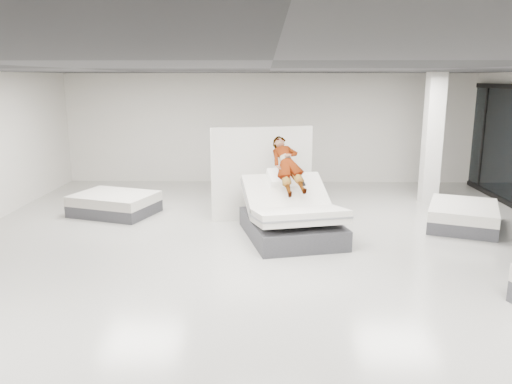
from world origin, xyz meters
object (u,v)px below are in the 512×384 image
(flat_bed_right_far, at_px, (463,216))
(flat_bed_left_far, at_px, (115,204))
(divider_panel, at_px, (262,173))
(person, at_px, (287,173))
(column, at_px, (432,139))
(remote, at_px, (303,184))
(hero_bed, at_px, (291,218))

(flat_bed_right_far, relative_size, flat_bed_left_far, 1.02)
(flat_bed_right_far, bearing_deg, divider_panel, 172.34)
(flat_bed_left_far, bearing_deg, person, -18.87)
(person, distance_m, column, 4.49)
(remote, bearing_deg, column, 27.08)
(hero_bed, height_order, person, person)
(person, height_order, flat_bed_right_far, person)
(person, relative_size, remote, 10.80)
(flat_bed_right_far, bearing_deg, remote, -167.24)
(flat_bed_left_far, height_order, column, column)
(hero_bed, relative_size, flat_bed_right_far, 1.20)
(remote, height_order, divider_panel, divider_panel)
(person, height_order, remote, person)
(hero_bed, relative_size, flat_bed_left_far, 1.22)
(hero_bed, bearing_deg, remote, 3.75)
(divider_panel, distance_m, flat_bed_left_far, 3.49)
(hero_bed, distance_m, flat_bed_right_far, 3.72)
(remote, bearing_deg, flat_bed_left_far, 145.14)
(divider_panel, bearing_deg, remote, -72.58)
(hero_bed, bearing_deg, person, 103.74)
(person, distance_m, divider_panel, 1.19)
(flat_bed_right_far, bearing_deg, column, 91.87)
(flat_bed_right_far, bearing_deg, hero_bed, -167.78)
(hero_bed, xyz_separation_m, flat_bed_left_far, (-3.97, 1.64, -0.16))
(hero_bed, relative_size, person, 1.67)
(flat_bed_right_far, height_order, flat_bed_left_far, flat_bed_right_far)
(flat_bed_right_far, relative_size, column, 0.66)
(flat_bed_right_far, distance_m, flat_bed_left_far, 7.66)
(hero_bed, distance_m, divider_panel, 1.60)
(remote, bearing_deg, hero_bed, 170.01)
(remote, distance_m, divider_panel, 1.57)
(divider_panel, bearing_deg, flat_bed_left_far, 161.60)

